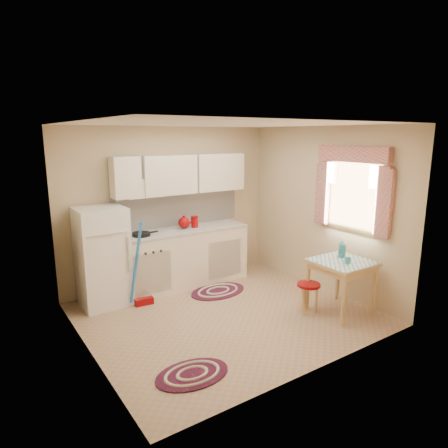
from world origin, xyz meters
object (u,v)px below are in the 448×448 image
(fridge, at_px, (103,257))
(table, at_px, (341,287))
(base_cabinets, at_px, (179,259))
(stool, at_px, (308,298))

(fridge, relative_size, table, 1.94)
(fridge, bearing_deg, base_cabinets, 2.34)
(fridge, xyz_separation_m, stool, (2.19, -1.84, -0.49))
(base_cabinets, height_order, stool, base_cabinets)
(fridge, height_order, base_cabinets, fridge)
(fridge, xyz_separation_m, table, (2.58, -2.05, -0.34))
(fridge, relative_size, stool, 3.33)
(stool, bearing_deg, base_cabinets, 117.01)
(base_cabinets, xyz_separation_m, stool, (0.96, -1.89, -0.23))
(fridge, distance_m, base_cabinets, 1.25)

